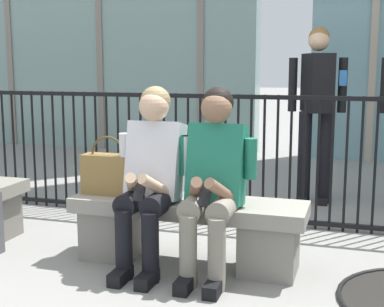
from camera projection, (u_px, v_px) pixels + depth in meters
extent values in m
plane|color=gray|center=(188.00, 263.00, 3.70)|extent=(60.00, 60.00, 0.00)
cube|color=gray|center=(188.00, 207.00, 3.64)|extent=(1.60, 0.44, 0.10)
cube|color=gray|center=(113.00, 231.00, 3.84)|extent=(0.36, 0.37, 0.35)
cube|color=gray|center=(269.00, 247.00, 3.51)|extent=(0.36, 0.37, 0.35)
cylinder|color=black|center=(136.00, 200.00, 3.54)|extent=(0.15, 0.40, 0.15)
cylinder|color=black|center=(124.00, 245.00, 3.39)|extent=(0.11, 0.11, 0.45)
cube|color=black|center=(120.00, 276.00, 3.37)|extent=(0.09, 0.22, 0.08)
cylinder|color=black|center=(161.00, 202.00, 3.49)|extent=(0.15, 0.40, 0.15)
cylinder|color=black|center=(150.00, 248.00, 3.34)|extent=(0.11, 0.11, 0.45)
cube|color=black|center=(147.00, 279.00, 3.32)|extent=(0.09, 0.22, 0.08)
cube|color=silver|center=(156.00, 161.00, 3.61)|extent=(0.36, 0.30, 0.55)
cylinder|color=silver|center=(125.00, 152.00, 3.67)|extent=(0.08, 0.08, 0.26)
cylinder|color=#DBAD89|center=(132.00, 185.00, 3.45)|extent=(0.16, 0.28, 0.20)
cylinder|color=silver|center=(187.00, 155.00, 3.54)|extent=(0.08, 0.08, 0.26)
cylinder|color=#DBAD89|center=(155.00, 186.00, 3.40)|extent=(0.16, 0.28, 0.20)
cube|color=black|center=(140.00, 190.00, 3.37)|extent=(0.07, 0.10, 0.13)
sphere|color=#DBAD89|center=(154.00, 106.00, 3.53)|extent=(0.20, 0.20, 0.20)
sphere|color=#997F59|center=(155.00, 101.00, 3.56)|extent=(0.20, 0.20, 0.20)
cylinder|color=gray|center=(198.00, 205.00, 3.42)|extent=(0.15, 0.40, 0.15)
cylinder|color=gray|center=(188.00, 252.00, 3.27)|extent=(0.11, 0.11, 0.45)
cube|color=black|center=(185.00, 284.00, 3.24)|extent=(0.09, 0.22, 0.08)
cylinder|color=gray|center=(225.00, 207.00, 3.37)|extent=(0.15, 0.40, 0.15)
cylinder|color=gray|center=(217.00, 255.00, 3.22)|extent=(0.11, 0.11, 0.45)
cube|color=black|center=(214.00, 288.00, 3.19)|extent=(0.09, 0.22, 0.08)
cube|color=#1E7259|center=(217.00, 164.00, 3.49)|extent=(0.36, 0.30, 0.55)
cylinder|color=#1E7259|center=(185.00, 155.00, 3.54)|extent=(0.08, 0.08, 0.26)
cylinder|color=#8E664C|center=(195.00, 189.00, 3.32)|extent=(0.16, 0.28, 0.20)
cylinder|color=#1E7259|center=(251.00, 159.00, 3.41)|extent=(0.08, 0.08, 0.26)
cylinder|color=#8E664C|center=(220.00, 191.00, 3.27)|extent=(0.16, 0.28, 0.20)
cube|color=black|center=(205.00, 195.00, 3.24)|extent=(0.07, 0.10, 0.13)
sphere|color=#8E664C|center=(217.00, 108.00, 3.41)|extent=(0.20, 0.20, 0.20)
sphere|color=black|center=(218.00, 103.00, 3.43)|extent=(0.20, 0.20, 0.20)
cube|color=olive|center=(108.00, 174.00, 3.77)|extent=(0.37, 0.15, 0.28)
torus|color=brown|center=(108.00, 154.00, 3.74)|extent=(0.25, 0.02, 0.25)
cylinder|color=black|center=(304.00, 157.00, 5.32)|extent=(0.13, 0.13, 0.90)
cube|color=black|center=(302.00, 199.00, 5.35)|extent=(0.09, 0.22, 0.06)
cylinder|color=black|center=(325.00, 158.00, 5.27)|extent=(0.13, 0.13, 0.90)
cube|color=black|center=(323.00, 200.00, 5.30)|extent=(0.09, 0.22, 0.06)
cube|color=black|center=(317.00, 83.00, 5.18)|extent=(0.35, 0.44, 0.56)
cylinder|color=black|center=(293.00, 85.00, 5.25)|extent=(0.08, 0.08, 0.52)
cylinder|color=black|center=(343.00, 85.00, 5.11)|extent=(0.08, 0.08, 0.52)
sphere|color=#DBAD89|center=(319.00, 41.00, 5.11)|extent=(0.20, 0.20, 0.20)
sphere|color=olive|center=(319.00, 37.00, 5.13)|extent=(0.20, 0.20, 0.20)
cube|color=#2D6BB7|center=(343.00, 78.00, 5.00)|extent=(0.07, 0.01, 0.14)
cylinder|color=black|center=(4.00, 147.00, 5.26)|extent=(0.02, 0.02, 1.11)
cylinder|color=black|center=(14.00, 148.00, 5.23)|extent=(0.02, 0.02, 1.11)
cylinder|color=black|center=(24.00, 148.00, 5.19)|extent=(0.02, 0.02, 1.11)
cylinder|color=black|center=(34.00, 149.00, 5.16)|extent=(0.02, 0.02, 1.11)
cylinder|color=black|center=(44.00, 149.00, 5.13)|extent=(0.02, 0.02, 1.11)
cylinder|color=black|center=(54.00, 150.00, 5.10)|extent=(0.02, 0.02, 1.11)
cylinder|color=black|center=(65.00, 150.00, 5.07)|extent=(0.02, 0.02, 1.11)
cylinder|color=black|center=(75.00, 151.00, 5.03)|extent=(0.02, 0.02, 1.11)
cylinder|color=black|center=(86.00, 151.00, 5.00)|extent=(0.02, 0.02, 1.11)
cylinder|color=black|center=(97.00, 152.00, 4.97)|extent=(0.02, 0.02, 1.11)
cylinder|color=black|center=(107.00, 153.00, 4.94)|extent=(0.02, 0.02, 1.11)
cylinder|color=black|center=(118.00, 153.00, 4.90)|extent=(0.02, 0.02, 1.11)
cylinder|color=black|center=(130.00, 154.00, 4.87)|extent=(0.02, 0.02, 1.11)
cylinder|color=black|center=(141.00, 154.00, 4.84)|extent=(0.02, 0.02, 1.11)
cylinder|color=black|center=(153.00, 155.00, 4.81)|extent=(0.02, 0.02, 1.11)
cylinder|color=black|center=(164.00, 156.00, 4.77)|extent=(0.02, 0.02, 1.11)
cylinder|color=black|center=(176.00, 156.00, 4.74)|extent=(0.02, 0.02, 1.11)
cylinder|color=black|center=(188.00, 157.00, 4.71)|extent=(0.02, 0.02, 1.11)
cylinder|color=black|center=(200.00, 157.00, 4.68)|extent=(0.02, 0.02, 1.11)
cylinder|color=black|center=(213.00, 158.00, 4.64)|extent=(0.02, 0.02, 1.11)
cylinder|color=black|center=(225.00, 159.00, 4.61)|extent=(0.02, 0.02, 1.11)
cylinder|color=black|center=(238.00, 159.00, 4.58)|extent=(0.02, 0.02, 1.11)
cylinder|color=black|center=(251.00, 160.00, 4.55)|extent=(0.02, 0.02, 1.11)
cylinder|color=black|center=(264.00, 161.00, 4.51)|extent=(0.02, 0.02, 1.11)
cylinder|color=black|center=(277.00, 161.00, 4.48)|extent=(0.02, 0.02, 1.11)
cylinder|color=black|center=(290.00, 162.00, 4.45)|extent=(0.02, 0.02, 1.11)
cylinder|color=black|center=(304.00, 163.00, 4.42)|extent=(0.02, 0.02, 1.11)
cylinder|color=black|center=(318.00, 164.00, 4.38)|extent=(0.02, 0.02, 1.11)
cylinder|color=black|center=(332.00, 164.00, 4.35)|extent=(0.02, 0.02, 1.11)
cylinder|color=black|center=(346.00, 165.00, 4.32)|extent=(0.02, 0.02, 1.11)
cylinder|color=black|center=(360.00, 166.00, 4.29)|extent=(0.02, 0.02, 1.11)
cylinder|color=black|center=(375.00, 167.00, 4.25)|extent=(0.02, 0.02, 1.11)
cube|color=black|center=(224.00, 215.00, 4.69)|extent=(7.34, 0.04, 0.04)
cube|color=black|center=(226.00, 96.00, 4.52)|extent=(7.34, 0.04, 0.04)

